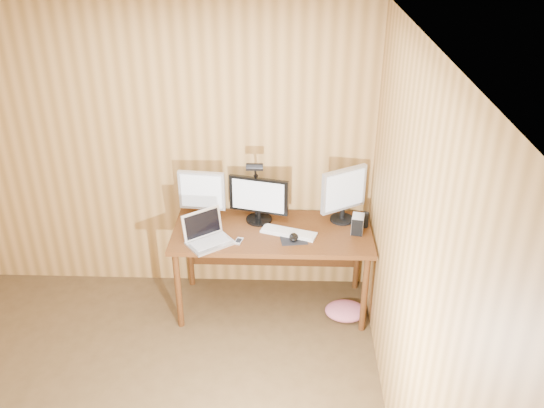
# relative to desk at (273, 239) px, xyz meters

# --- Properties ---
(room_shell) EXTENTS (4.00, 4.00, 4.00)m
(room_shell) POSITION_rel_desk_xyz_m (-0.93, -1.70, 0.62)
(room_shell) COLOR #4D371D
(room_shell) RESTS_ON ground
(desk) EXTENTS (1.60, 0.70, 0.75)m
(desk) POSITION_rel_desk_xyz_m (0.00, 0.00, 0.00)
(desk) COLOR #4D2810
(desk) RESTS_ON floor
(monitor_center) EXTENTS (0.49, 0.22, 0.39)m
(monitor_center) POSITION_rel_desk_xyz_m (-0.12, 0.09, 0.32)
(monitor_center) COLOR black
(monitor_center) RESTS_ON desk
(monitor_left) EXTENTS (0.38, 0.18, 0.43)m
(monitor_left) POSITION_rel_desk_xyz_m (-0.58, 0.10, 0.35)
(monitor_left) COLOR black
(monitor_left) RESTS_ON desk
(monitor_right) EXTENTS (0.37, 0.25, 0.47)m
(monitor_right) POSITION_rel_desk_xyz_m (0.57, 0.12, 0.37)
(monitor_right) COLOR black
(monitor_right) RESTS_ON desk
(laptop) EXTENTS (0.42, 0.41, 0.24)m
(laptop) POSITION_rel_desk_xyz_m (-0.50, -0.25, 0.18)
(laptop) COLOR silver
(laptop) RESTS_ON desk
(keyboard) EXTENTS (0.46, 0.27, 0.02)m
(keyboard) POSITION_rel_desk_xyz_m (0.13, -0.11, 0.13)
(keyboard) COLOR silver
(keyboard) RESTS_ON desk
(mousepad) EXTENTS (0.23, 0.20, 0.00)m
(mousepad) POSITION_rel_desk_xyz_m (0.17, -0.21, 0.12)
(mousepad) COLOR black
(mousepad) RESTS_ON desk
(mouse) EXTENTS (0.11, 0.13, 0.04)m
(mouse) POSITION_rel_desk_xyz_m (0.17, -0.21, 0.15)
(mouse) COLOR black
(mouse) RESTS_ON mousepad
(hard_drive) EXTENTS (0.11, 0.15, 0.15)m
(hard_drive) POSITION_rel_desk_xyz_m (0.68, -0.07, 0.20)
(hard_drive) COLOR silver
(hard_drive) RESTS_ON desk
(phone) EXTENTS (0.07, 0.11, 0.01)m
(phone) POSITION_rel_desk_xyz_m (-0.26, -0.25, 0.13)
(phone) COLOR silver
(phone) RESTS_ON desk
(speaker) EXTENTS (0.05, 0.05, 0.13)m
(speaker) POSITION_rel_desk_xyz_m (0.75, 0.02, 0.19)
(speaker) COLOR black
(speaker) RESTS_ON desk
(desk_lamp) EXTENTS (0.13, 0.19, 0.58)m
(desk_lamp) POSITION_rel_desk_xyz_m (-0.14, 0.09, 0.48)
(desk_lamp) COLOR black
(desk_lamp) RESTS_ON desk
(fabric_pile) EXTENTS (0.36, 0.30, 0.11)m
(fabric_pile) POSITION_rel_desk_xyz_m (0.62, -0.20, -0.57)
(fabric_pile) COLOR #D26578
(fabric_pile) RESTS_ON floor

